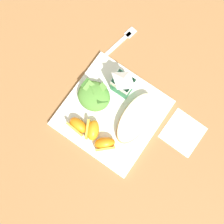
{
  "coord_description": "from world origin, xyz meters",
  "views": [
    {
      "loc": [
        0.07,
        -0.1,
        0.76
      ],
      "look_at": [
        0.0,
        0.0,
        0.03
      ],
      "focal_mm": 39.93,
      "sensor_mm": 36.0,
      "label": 1
    }
  ],
  "objects_px": {
    "orange_wedge_middle": "(92,130)",
    "metal_fork": "(117,44)",
    "cheesy_pizza_bread": "(135,118)",
    "orange_wedge_front": "(78,126)",
    "white_plate": "(112,113)",
    "green_salad_pile": "(94,96)",
    "milk_carton": "(123,84)",
    "orange_wedge_rear": "(105,144)",
    "paper_napkin": "(183,133)"
  },
  "relations": [
    {
      "from": "orange_wedge_front",
      "to": "orange_wedge_rear",
      "type": "distance_m",
      "value": 0.1
    },
    {
      "from": "white_plate",
      "to": "milk_carton",
      "type": "height_order",
      "value": "milk_carton"
    },
    {
      "from": "cheesy_pizza_bread",
      "to": "orange_wedge_rear",
      "type": "height_order",
      "value": "orange_wedge_rear"
    },
    {
      "from": "white_plate",
      "to": "orange_wedge_rear",
      "type": "bearing_deg",
      "value": -67.45
    },
    {
      "from": "white_plate",
      "to": "orange_wedge_front",
      "type": "bearing_deg",
      "value": -122.25
    },
    {
      "from": "cheesy_pizza_bread",
      "to": "orange_wedge_rear",
      "type": "relative_size",
      "value": 2.53
    },
    {
      "from": "metal_fork",
      "to": "milk_carton",
      "type": "bearing_deg",
      "value": -49.85
    },
    {
      "from": "orange_wedge_front",
      "to": "paper_napkin",
      "type": "bearing_deg",
      "value": 31.65
    },
    {
      "from": "cheesy_pizza_bread",
      "to": "orange_wedge_front",
      "type": "xyz_separation_m",
      "value": [
        -0.13,
        -0.12,
        0.0
      ]
    },
    {
      "from": "milk_carton",
      "to": "orange_wedge_middle",
      "type": "bearing_deg",
      "value": -89.39
    },
    {
      "from": "orange_wedge_front",
      "to": "orange_wedge_rear",
      "type": "bearing_deg",
      "value": 0.89
    },
    {
      "from": "cheesy_pizza_bread",
      "to": "orange_wedge_middle",
      "type": "relative_size",
      "value": 2.48
    },
    {
      "from": "green_salad_pile",
      "to": "orange_wedge_front",
      "type": "height_order",
      "value": "green_salad_pile"
    },
    {
      "from": "green_salad_pile",
      "to": "metal_fork",
      "type": "xyz_separation_m",
      "value": [
        -0.04,
        0.19,
        -0.03
      ]
    },
    {
      "from": "milk_carton",
      "to": "orange_wedge_rear",
      "type": "height_order",
      "value": "milk_carton"
    },
    {
      "from": "white_plate",
      "to": "paper_napkin",
      "type": "relative_size",
      "value": 2.55
    },
    {
      "from": "green_salad_pile",
      "to": "orange_wedge_middle",
      "type": "relative_size",
      "value": 1.43
    },
    {
      "from": "orange_wedge_front",
      "to": "orange_wedge_rear",
      "type": "relative_size",
      "value": 0.92
    },
    {
      "from": "orange_wedge_front",
      "to": "orange_wedge_middle",
      "type": "distance_m",
      "value": 0.04
    },
    {
      "from": "white_plate",
      "to": "orange_wedge_rear",
      "type": "relative_size",
      "value": 4.1
    },
    {
      "from": "green_salad_pile",
      "to": "milk_carton",
      "type": "distance_m",
      "value": 0.1
    },
    {
      "from": "cheesy_pizza_bread",
      "to": "green_salad_pile",
      "type": "height_order",
      "value": "green_salad_pile"
    },
    {
      "from": "white_plate",
      "to": "paper_napkin",
      "type": "height_order",
      "value": "white_plate"
    },
    {
      "from": "orange_wedge_rear",
      "to": "metal_fork",
      "type": "xyz_separation_m",
      "value": [
        -0.15,
        0.28,
        -0.03
      ]
    },
    {
      "from": "cheesy_pizza_bread",
      "to": "orange_wedge_middle",
      "type": "distance_m",
      "value": 0.13
    },
    {
      "from": "milk_carton",
      "to": "metal_fork",
      "type": "bearing_deg",
      "value": 130.15
    },
    {
      "from": "paper_napkin",
      "to": "orange_wedge_rear",
      "type": "bearing_deg",
      "value": -136.63
    },
    {
      "from": "orange_wedge_middle",
      "to": "orange_wedge_rear",
      "type": "height_order",
      "value": "same"
    },
    {
      "from": "cheesy_pizza_bread",
      "to": "metal_fork",
      "type": "bearing_deg",
      "value": 136.88
    },
    {
      "from": "milk_carton",
      "to": "orange_wedge_middle",
      "type": "height_order",
      "value": "milk_carton"
    },
    {
      "from": "orange_wedge_rear",
      "to": "metal_fork",
      "type": "distance_m",
      "value": 0.32
    },
    {
      "from": "white_plate",
      "to": "orange_wedge_rear",
      "type": "height_order",
      "value": "orange_wedge_rear"
    },
    {
      "from": "milk_carton",
      "to": "green_salad_pile",
      "type": "bearing_deg",
      "value": -127.49
    },
    {
      "from": "milk_carton",
      "to": "paper_napkin",
      "type": "height_order",
      "value": "milk_carton"
    },
    {
      "from": "paper_napkin",
      "to": "metal_fork",
      "type": "height_order",
      "value": "metal_fork"
    },
    {
      "from": "cheesy_pizza_bread",
      "to": "orange_wedge_front",
      "type": "relative_size",
      "value": 2.75
    },
    {
      "from": "white_plate",
      "to": "metal_fork",
      "type": "distance_m",
      "value": 0.23
    },
    {
      "from": "green_salad_pile",
      "to": "orange_wedge_middle",
      "type": "bearing_deg",
      "value": -56.89
    },
    {
      "from": "orange_wedge_rear",
      "to": "metal_fork",
      "type": "bearing_deg",
      "value": 118.11
    },
    {
      "from": "white_plate",
      "to": "orange_wedge_middle",
      "type": "bearing_deg",
      "value": -101.05
    },
    {
      "from": "orange_wedge_middle",
      "to": "metal_fork",
      "type": "height_order",
      "value": "orange_wedge_middle"
    },
    {
      "from": "milk_carton",
      "to": "metal_fork",
      "type": "relative_size",
      "value": 0.59
    },
    {
      "from": "milk_carton",
      "to": "orange_wedge_middle",
      "type": "relative_size",
      "value": 1.58
    },
    {
      "from": "white_plate",
      "to": "orange_wedge_middle",
      "type": "distance_m",
      "value": 0.08
    },
    {
      "from": "white_plate",
      "to": "orange_wedge_rear",
      "type": "xyz_separation_m",
      "value": [
        0.04,
        -0.09,
        0.03
      ]
    },
    {
      "from": "milk_carton",
      "to": "orange_wedge_front",
      "type": "bearing_deg",
      "value": -103.53
    },
    {
      "from": "green_salad_pile",
      "to": "orange_wedge_front",
      "type": "relative_size",
      "value": 1.59
    },
    {
      "from": "green_salad_pile",
      "to": "milk_carton",
      "type": "relative_size",
      "value": 0.91
    },
    {
      "from": "green_salad_pile",
      "to": "orange_wedge_front",
      "type": "xyz_separation_m",
      "value": [
        0.01,
        -0.1,
        -0.0
      ]
    },
    {
      "from": "orange_wedge_front",
      "to": "milk_carton",
      "type": "bearing_deg",
      "value": 76.47
    }
  ]
}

